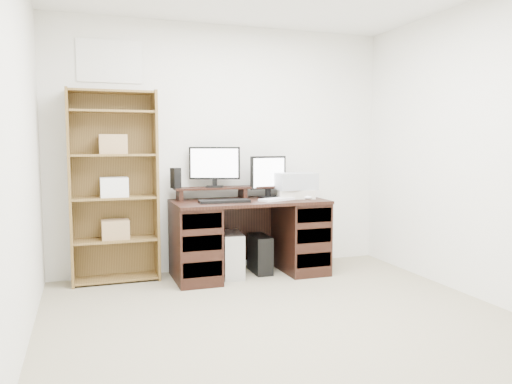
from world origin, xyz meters
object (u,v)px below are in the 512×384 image
monitor_wide (215,165)px  tower_black (260,254)px  monitor_small (268,175)px  tower_silver (232,254)px  desk (249,236)px  printer (296,194)px  bookshelf (114,185)px

monitor_wide → tower_black: bearing=1.2°
tower_black → monitor_small: bearing=36.6°
tower_silver → desk: bearing=4.7°
printer → tower_black: printer is taller
monitor_wide → monitor_small: bearing=13.5°
tower_silver → monitor_wide: bearing=130.2°
monitor_wide → printer: size_ratio=1.37×
tower_silver → bookshelf: bearing=177.2°
tower_silver → tower_black: size_ratio=1.13×
printer → tower_black: bearing=-173.1°
monitor_small → bookshelf: bearing=169.9°
monitor_wide → printer: monitor_wide is taller
monitor_small → printer: monitor_small is taller
desk → monitor_small: 0.66m
monitor_small → printer: size_ratio=1.20×
tower_black → tower_silver: bearing=-171.0°
printer → tower_black: (-0.37, 0.03, -0.60)m
desk → bookshelf: bookshelf is taller
tower_black → monitor_wide: bearing=162.3°
tower_silver → tower_black: (0.31, 0.04, -0.03)m
printer → monitor_small: bearing=167.2°
desk → bookshelf: size_ratio=0.83×
printer → bookshelf: bookshelf is taller
monitor_small → bookshelf: (-1.52, 0.08, -0.06)m
monitor_wide → printer: (0.80, -0.18, -0.30)m
desk → monitor_wide: 0.79m
monitor_small → tower_silver: bearing=-170.9°
desk → tower_black: desk is taller
monitor_wide → tower_black: 1.01m
desk → printer: printer is taller
printer → tower_black: size_ratio=0.93×
monitor_small → tower_black: 0.81m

